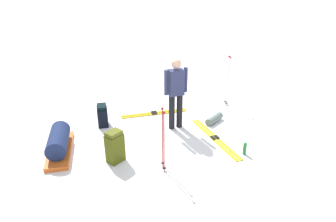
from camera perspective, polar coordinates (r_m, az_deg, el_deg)
ground_plane at (r=6.94m, az=0.00°, el=-5.22°), size 80.00×80.00×0.00m
skier_standing at (r=7.01m, az=1.47°, el=3.83°), size 0.36×0.51×1.70m
ski_pair_near at (r=7.02m, az=8.69°, el=-5.01°), size 1.76×1.11×0.05m
ski_pair_far at (r=8.08m, az=-2.59°, el=-0.43°), size 0.81×1.68×0.05m
backpack_large_dark at (r=7.56m, az=-12.07°, el=-0.84°), size 0.41×0.34×0.53m
backpack_bright at (r=6.13m, az=-9.84°, el=-6.55°), size 0.40×0.38×0.67m
ski_poles_planted_near at (r=8.50m, az=11.08°, el=5.96°), size 0.18×0.10×1.39m
ski_poles_planted_far at (r=5.64m, az=-0.89°, el=-4.81°), size 0.23×0.12×1.26m
gear_sled at (r=6.75m, az=-19.63°, el=-5.58°), size 1.47×0.86×0.49m
sleeping_mat_rolled at (r=7.70m, az=8.58°, el=-1.46°), size 0.56×0.45×0.18m
thermos_bottle at (r=6.55m, az=14.06°, el=-6.80°), size 0.07×0.07×0.26m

